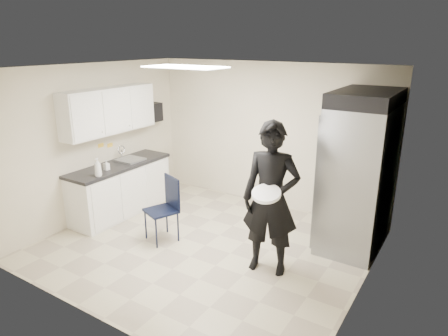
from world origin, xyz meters
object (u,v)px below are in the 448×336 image
Objects in this scene: commercial_fridge at (359,177)px; folding_chair at (161,211)px; man_tuxedo at (271,199)px; lower_counter at (121,190)px.

commercial_fridge reaches higher than folding_chair.
folding_chair is 0.48× the size of man_tuxedo.
man_tuxedo is (-0.75, -1.34, -0.04)m from commercial_fridge.
commercial_fridge is (3.78, 1.07, 0.62)m from lower_counter.
lower_counter is at bearing -175.65° from folding_chair.
folding_chair is (1.28, -0.41, 0.05)m from lower_counter.
commercial_fridge is 2.17× the size of folding_chair.
man_tuxedo is at bearing -119.22° from commercial_fridge.
commercial_fridge reaches higher than man_tuxedo.
folding_chair is at bearing 172.37° from man_tuxedo.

